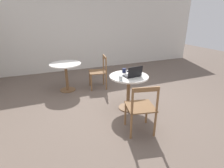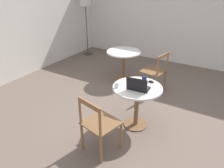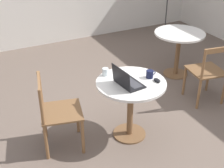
% 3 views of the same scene
% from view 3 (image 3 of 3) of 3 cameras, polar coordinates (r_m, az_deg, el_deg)
% --- Properties ---
extents(ground_plane, '(16.00, 16.00, 0.00)m').
position_cam_3_polar(ground_plane, '(3.95, 3.79, -8.00)').
color(ground_plane, '#66564C').
extents(cafe_table_near, '(0.78, 0.78, 0.73)m').
position_cam_3_polar(cafe_table_near, '(3.52, 3.44, -1.77)').
color(cafe_table_near, brown).
rests_on(cafe_table_near, ground_plane).
extents(cafe_table_mid, '(0.78, 0.78, 0.73)m').
position_cam_3_polar(cafe_table_mid, '(5.05, 12.13, 7.59)').
color(cafe_table_mid, brown).
rests_on(cafe_table_mid, ground_plane).
extents(chair_near_left, '(0.53, 0.53, 0.88)m').
position_cam_3_polar(chair_near_left, '(3.47, -9.96, -5.16)').
color(chair_near_left, brown).
rests_on(chair_near_left, ground_plane).
extents(chair_mid_front, '(0.51, 0.51, 0.88)m').
position_cam_3_polar(chair_mid_front, '(4.44, 17.12, 2.06)').
color(chair_mid_front, brown).
rests_on(chair_mid_front, ground_plane).
extents(laptop, '(0.27, 0.35, 0.23)m').
position_cam_3_polar(laptop, '(3.36, 2.75, 0.48)').
color(laptop, black).
rests_on(laptop, cafe_table_near).
extents(mouse, '(0.06, 0.10, 0.03)m').
position_cam_3_polar(mouse, '(3.47, 8.24, 0.68)').
color(mouse, black).
rests_on(mouse, cafe_table_near).
extents(mug, '(0.12, 0.08, 0.09)m').
position_cam_3_polar(mug, '(3.53, 6.94, 1.81)').
color(mug, '#141938').
rests_on(mug, cafe_table_near).
extents(drinking_glass, '(0.07, 0.07, 0.09)m').
position_cam_3_polar(drinking_glass, '(3.56, -1.22, 2.22)').
color(drinking_glass, silver).
rests_on(drinking_glass, cafe_table_near).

